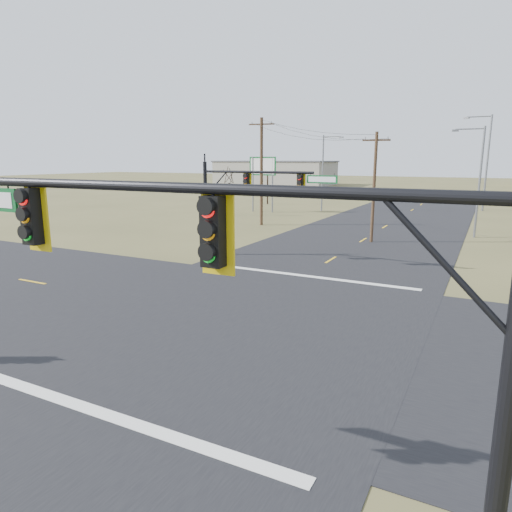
{
  "coord_description": "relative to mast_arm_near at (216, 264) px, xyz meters",
  "views": [
    {
      "loc": [
        8.53,
        -14.83,
        6.17
      ],
      "look_at": [
        0.4,
        1.0,
        2.38
      ],
      "focal_mm": 32.0,
      "sensor_mm": 36.0,
      "label": 1
    }
  ],
  "objects": [
    {
      "name": "ground",
      "position": [
        -4.97,
        9.21,
        -4.64
      ],
      "size": [
        320.0,
        320.0,
        0.0
      ],
      "primitive_type": "plane",
      "color": "brown",
      "rests_on": "ground"
    },
    {
      "name": "road_ew",
      "position": [
        -4.97,
        9.21,
        -4.63
      ],
      "size": [
        160.0,
        14.0,
        0.02
      ],
      "primitive_type": "cube",
      "color": "black",
      "rests_on": "ground"
    },
    {
      "name": "road_ns",
      "position": [
        -4.97,
        9.21,
        -4.63
      ],
      "size": [
        14.0,
        160.0,
        0.02
      ],
      "primitive_type": "cube",
      "color": "black",
      "rests_on": "ground"
    },
    {
      "name": "stop_bar_near",
      "position": [
        -4.97,
        1.71,
        -4.61
      ],
      "size": [
        12.0,
        0.4,
        0.01
      ],
      "primitive_type": "cube",
      "color": "silver",
      "rests_on": "road_ns"
    },
    {
      "name": "stop_bar_far",
      "position": [
        -4.97,
        16.71,
        -4.61
      ],
      "size": [
        12.0,
        0.4,
        0.01
      ],
      "primitive_type": "cube",
      "color": "silver",
      "rests_on": "road_ns"
    },
    {
      "name": "mast_arm_near",
      "position": [
        0.0,
        0.0,
        0.0
      ],
      "size": [
        10.33,
        0.41,
        6.35
      ],
      "rotation": [
        0.0,
        0.0,
        0.03
      ],
      "color": "black",
      "rests_on": "ground"
    },
    {
      "name": "mast_arm_far",
      "position": [
        -9.45,
        19.04,
        -0.27
      ],
      "size": [
        8.82,
        0.41,
        6.02
      ],
      "rotation": [
        0.0,
        0.0,
        -0.03
      ],
      "color": "black",
      "rests_on": "ground"
    },
    {
      "name": "utility_pole_near",
      "position": [
        -4.23,
        28.69,
        -0.37
      ],
      "size": [
        1.97,
        0.53,
        8.12
      ],
      "rotation": [
        0.0,
        0.0,
        0.21
      ],
      "color": "#4E3721",
      "rests_on": "ground"
    },
    {
      "name": "utility_pole_far",
      "position": [
        -15.81,
        33.19,
        0.5
      ],
      "size": [
        2.41,
        0.51,
        9.91
      ],
      "rotation": [
        0.0,
        0.0,
        0.16
      ],
      "color": "#4E3721",
      "rests_on": "ground"
    },
    {
      "name": "highway_sign",
      "position": [
        -20.62,
        43.14,
        -0.1
      ],
      "size": [
        3.44,
        0.17,
        6.46
      ],
      "rotation": [
        0.0,
        0.0,
        -0.02
      ],
      "color": "slate",
      "rests_on": "ground"
    },
    {
      "name": "streetlight_a",
      "position": [
        2.45,
        34.64,
        0.23
      ],
      "size": [
        2.43,
        0.31,
        8.68
      ],
      "rotation": [
        0.0,
        0.0,
        0.21
      ],
      "color": "slate",
      "rests_on": "ground"
    },
    {
      "name": "streetlight_b",
      "position": [
        2.51,
        56.5,
        1.72
      ],
      "size": [
        3.17,
        0.51,
        11.32
      ],
      "rotation": [
        0.0,
        0.0,
        -0.42
      ],
      "color": "slate",
      "rests_on": "ground"
    },
    {
      "name": "streetlight_c",
      "position": [
        -14.54,
        47.47,
        0.39
      ],
      "size": [
        2.51,
        0.32,
        8.96
      ],
      "rotation": [
        0.0,
        0.0,
        -0.22
      ],
      "color": "slate",
      "rests_on": "ground"
    },
    {
      "name": "bare_tree_a",
      "position": [
        -22.22,
        38.04,
        -0.15
      ],
      "size": [
        2.69,
        2.69,
        5.68
      ],
      "rotation": [
        0.0,
        0.0,
        0.18
      ],
      "color": "black",
      "rests_on": "ground"
    },
    {
      "name": "bare_tree_b",
      "position": [
        -24.35,
        52.21,
        0.53
      ],
      "size": [
        3.02,
        3.02,
        6.47
      ],
      "rotation": [
        0.0,
        0.0,
        -0.22
      ],
      "color": "black",
      "rests_on": "ground"
    },
    {
      "name": "warehouse_left",
      "position": [
        -44.97,
        99.21,
        -1.89
      ],
      "size": [
        28.0,
        14.0,
        5.5
      ],
      "primitive_type": "cube",
      "color": "gray",
      "rests_on": "ground"
    }
  ]
}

